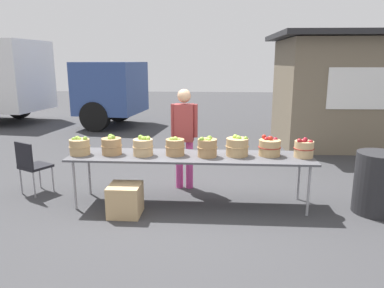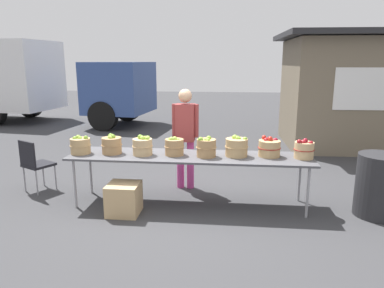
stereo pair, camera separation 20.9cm
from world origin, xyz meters
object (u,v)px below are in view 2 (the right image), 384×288
object	(u,v)px
apple_basket_green_2	(143,146)
apple_basket_green_5	(237,147)
market_table	(190,157)
trash_barrel	(379,185)
vendor_adult	(185,131)
produce_crate	(124,199)
apple_basket_green_0	(80,145)
apple_basket_red_1	(304,149)
apple_basket_green_4	(206,147)
box_truck	(22,79)
folding_chair	(34,162)
apple_basket_green_3	(174,146)
apple_basket_green_1	(112,145)
apple_basket_red_0	(269,148)

from	to	relation	value
apple_basket_green_2	apple_basket_green_5	bearing A→B (deg)	3.20
market_table	trash_barrel	bearing A→B (deg)	-2.50
vendor_adult	produce_crate	bearing A→B (deg)	59.34
apple_basket_green_5	apple_basket_green_0	bearing A→B (deg)	-177.62
vendor_adult	apple_basket_red_1	bearing A→B (deg)	159.69
apple_basket_green_2	apple_basket_red_1	size ratio (longest dim) A/B	1.04
apple_basket_green_0	apple_basket_green_4	bearing A→B (deg)	0.37
market_table	apple_basket_green_4	bearing A→B (deg)	-11.27
box_truck	folding_chair	distance (m)	7.80
vendor_adult	apple_basket_green_4	bearing A→B (deg)	118.78
apple_basket_green_3	vendor_adult	size ratio (longest dim) A/B	0.17
apple_basket_green_2	apple_basket_red_1	bearing A→B (deg)	1.35
apple_basket_green_0	apple_basket_green_4	distance (m)	1.85
box_truck	trash_barrel	bearing A→B (deg)	-30.31
apple_basket_green_2	apple_basket_red_1	distance (m)	2.29
apple_basket_green_4	vendor_adult	world-z (taller)	vendor_adult
apple_basket_red_1	vendor_adult	world-z (taller)	vendor_adult
apple_basket_green_1	produce_crate	world-z (taller)	apple_basket_green_1
apple_basket_green_5	vendor_adult	size ratio (longest dim) A/B	0.20
apple_basket_red_1	folding_chair	xyz separation A→B (m)	(-4.14, 0.24, -0.37)
apple_basket_green_3	folding_chair	bearing A→B (deg)	173.73
apple_basket_green_1	apple_basket_green_2	distance (m)	0.47
vendor_adult	trash_barrel	distance (m)	2.93
produce_crate	box_truck	bearing A→B (deg)	128.15
apple_basket_green_2	apple_basket_green_3	xyz separation A→B (m)	(0.46, 0.04, -0.01)
box_truck	produce_crate	world-z (taller)	box_truck
apple_basket_green_0	apple_basket_green_3	xyz separation A→B (m)	(1.39, 0.05, 0.01)
apple_basket_red_0	produce_crate	world-z (taller)	apple_basket_red_0
apple_basket_green_2	folding_chair	world-z (taller)	apple_basket_green_2
apple_basket_red_1	produce_crate	world-z (taller)	apple_basket_red_1
apple_basket_green_1	apple_basket_red_0	xyz separation A→B (m)	(2.29, 0.09, -0.00)
apple_basket_green_3	box_truck	xyz separation A→B (m)	(-6.36, 6.84, 0.61)
market_table	apple_basket_green_4	world-z (taller)	apple_basket_green_4
apple_basket_green_0	trash_barrel	distance (m)	4.24
market_table	apple_basket_red_1	xyz separation A→B (m)	(1.60, 0.01, 0.16)
apple_basket_green_0	vendor_adult	distance (m)	1.65
vendor_adult	box_truck	bearing A→B (deg)	-42.24
market_table	produce_crate	xyz separation A→B (m)	(-0.87, -0.44, -0.50)
apple_basket_red_1	market_table	bearing A→B (deg)	-179.53
box_truck	trash_barrel	xyz separation A→B (m)	(9.19, -6.95, -1.06)
folding_chair	apple_basket_red_0	bearing A→B (deg)	-154.53
apple_basket_green_4	produce_crate	world-z (taller)	apple_basket_green_4
market_table	apple_basket_green_2	distance (m)	0.70
apple_basket_green_1	apple_basket_green_0	bearing A→B (deg)	-174.05
trash_barrel	produce_crate	bearing A→B (deg)	-174.72
apple_basket_green_2	vendor_adult	bearing A→B (deg)	54.95
apple_basket_green_1	apple_basket_red_0	world-z (taller)	apple_basket_green_1
apple_basket_red_1	folding_chair	size ratio (longest dim) A/B	0.34
apple_basket_green_0	apple_basket_red_0	distance (m)	2.75
apple_basket_green_3	apple_basket_green_5	bearing A→B (deg)	2.55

